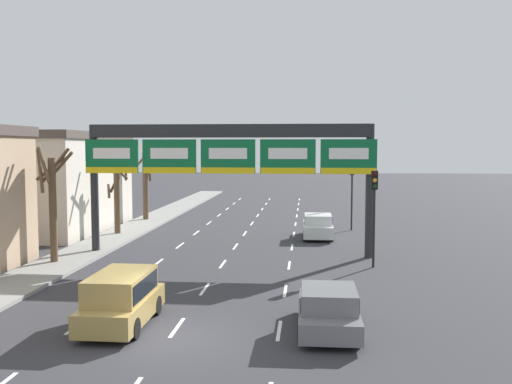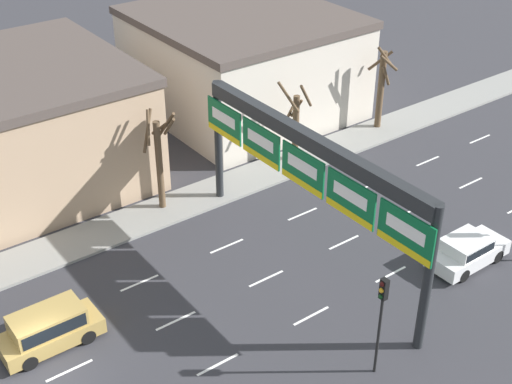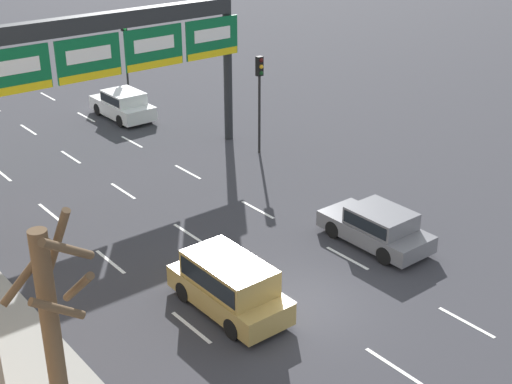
{
  "view_description": "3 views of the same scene",
  "coord_description": "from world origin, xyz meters",
  "px_view_note": "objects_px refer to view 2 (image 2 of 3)",
  "views": [
    {
      "loc": [
        4.15,
        -16.67,
        5.84
      ],
      "look_at": [
        1.64,
        11.27,
        3.59
      ],
      "focal_mm": 40.0,
      "sensor_mm": 36.0,
      "label": 1
    },
    {
      "loc": [
        21.21,
        -5.35,
        21.12
      ],
      "look_at": [
        -2.14,
        11.98,
        3.43
      ],
      "focal_mm": 50.0,
      "sensor_mm": 36.0,
      "label": 2
    },
    {
      "loc": [
        -12.87,
        -13.94,
        12.46
      ],
      "look_at": [
        1.71,
        4.13,
        1.9
      ],
      "focal_mm": 50.0,
      "sensor_mm": 36.0,
      "label": 3
    }
  ],
  "objects_px": {
    "sign_gantry": "(308,160)",
    "suv_gold": "(49,327)",
    "traffic_light_near_gantry": "(381,308)",
    "tree_bare_second": "(296,122)",
    "tree_bare_closest": "(382,85)",
    "car_white": "(467,250)",
    "tree_bare_furthest": "(159,155)"
  },
  "relations": [
    {
      "from": "suv_gold",
      "to": "tree_bare_furthest",
      "type": "height_order",
      "value": "tree_bare_furthest"
    },
    {
      "from": "tree_bare_furthest",
      "to": "sign_gantry",
      "type": "bearing_deg",
      "value": 19.94
    },
    {
      "from": "tree_bare_second",
      "to": "tree_bare_furthest",
      "type": "bearing_deg",
      "value": -90.88
    },
    {
      "from": "suv_gold",
      "to": "tree_bare_closest",
      "type": "distance_m",
      "value": 26.64
    },
    {
      "from": "tree_bare_closest",
      "to": "tree_bare_second",
      "type": "height_order",
      "value": "tree_bare_closest"
    },
    {
      "from": "sign_gantry",
      "to": "suv_gold",
      "type": "xyz_separation_m",
      "value": [
        -1.84,
        -12.25,
        -4.7
      ]
    },
    {
      "from": "tree_bare_closest",
      "to": "car_white",
      "type": "bearing_deg",
      "value": -28.57
    },
    {
      "from": "suv_gold",
      "to": "traffic_light_near_gantry",
      "type": "xyz_separation_m",
      "value": [
        9.2,
        9.81,
        2.37
      ]
    },
    {
      "from": "traffic_light_near_gantry",
      "to": "tree_bare_second",
      "type": "height_order",
      "value": "tree_bare_second"
    },
    {
      "from": "traffic_light_near_gantry",
      "to": "tree_bare_second",
      "type": "relative_size",
      "value": 0.9
    },
    {
      "from": "car_white",
      "to": "sign_gantry",
      "type": "bearing_deg",
      "value": -127.84
    },
    {
      "from": "car_white",
      "to": "traffic_light_near_gantry",
      "type": "distance_m",
      "value": 9.38
    },
    {
      "from": "sign_gantry",
      "to": "car_white",
      "type": "distance_m",
      "value": 9.28
    },
    {
      "from": "suv_gold",
      "to": "tree_bare_second",
      "type": "relative_size",
      "value": 0.82
    },
    {
      "from": "sign_gantry",
      "to": "traffic_light_near_gantry",
      "type": "height_order",
      "value": "sign_gantry"
    },
    {
      "from": "suv_gold",
      "to": "tree_bare_closest",
      "type": "relative_size",
      "value": 0.74
    },
    {
      "from": "car_white",
      "to": "tree_bare_closest",
      "type": "distance_m",
      "value": 15.29
    },
    {
      "from": "traffic_light_near_gantry",
      "to": "tree_bare_closest",
      "type": "height_order",
      "value": "tree_bare_closest"
    },
    {
      "from": "sign_gantry",
      "to": "tree_bare_second",
      "type": "xyz_separation_m",
      "value": [
        -8.23,
        6.16,
        -3.01
      ]
    },
    {
      "from": "tree_bare_closest",
      "to": "suv_gold",
      "type": "bearing_deg",
      "value": -75.65
    },
    {
      "from": "traffic_light_near_gantry",
      "to": "tree_bare_furthest",
      "type": "relative_size",
      "value": 0.83
    },
    {
      "from": "sign_gantry",
      "to": "tree_bare_second",
      "type": "bearing_deg",
      "value": 143.2
    },
    {
      "from": "suv_gold",
      "to": "sign_gantry",
      "type": "bearing_deg",
      "value": 81.45
    },
    {
      "from": "tree_bare_closest",
      "to": "traffic_light_near_gantry",
      "type": "bearing_deg",
      "value": -45.23
    },
    {
      "from": "car_white",
      "to": "tree_bare_furthest",
      "type": "distance_m",
      "value": 16.35
    },
    {
      "from": "traffic_light_near_gantry",
      "to": "sign_gantry",
      "type": "bearing_deg",
      "value": 161.69
    },
    {
      "from": "car_white",
      "to": "tree_bare_closest",
      "type": "bearing_deg",
      "value": 151.43
    },
    {
      "from": "tree_bare_second",
      "to": "tree_bare_furthest",
      "type": "relative_size",
      "value": 0.91
    },
    {
      "from": "sign_gantry",
      "to": "traffic_light_near_gantry",
      "type": "distance_m",
      "value": 8.1
    },
    {
      "from": "car_white",
      "to": "tree_bare_second",
      "type": "xyz_separation_m",
      "value": [
        -13.08,
        -0.09,
        1.84
      ]
    },
    {
      "from": "sign_gantry",
      "to": "car_white",
      "type": "xyz_separation_m",
      "value": [
        4.85,
        6.25,
        -4.85
      ]
    },
    {
      "from": "traffic_light_near_gantry",
      "to": "car_white",
      "type": "bearing_deg",
      "value": 106.12
    }
  ]
}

